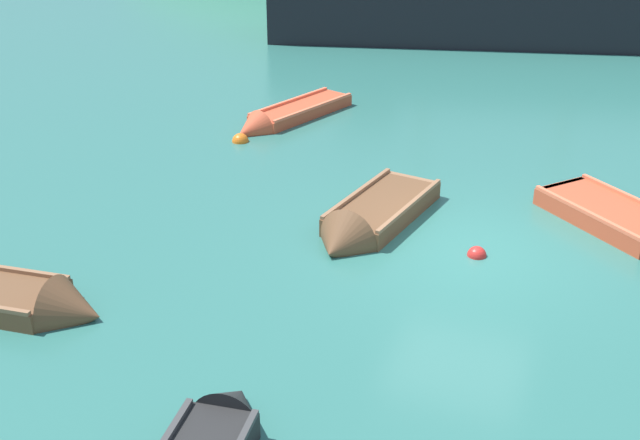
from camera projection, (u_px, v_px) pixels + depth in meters
ground_plane at (468, 251)px, 13.71m from camera, size 120.00×120.00×0.00m
sailing_ship at (491, 16)px, 27.52m from camera, size 18.04×6.95×12.72m
rowboat_outer_left at (286, 118)px, 19.93m from camera, size 2.07×3.85×0.87m
rowboat_far at (368, 222)px, 14.47m from camera, size 1.71×3.51×1.12m
rowboat_center at (2, 301)px, 12.06m from camera, size 3.98×1.48×1.07m
rowboat_near_dock at (634, 230)px, 14.20m from camera, size 3.30×3.08×1.23m
buoy_orange at (240, 141)px, 18.63m from camera, size 0.39×0.39×0.39m
buoy_red at (477, 256)px, 13.56m from camera, size 0.33×0.33×0.33m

